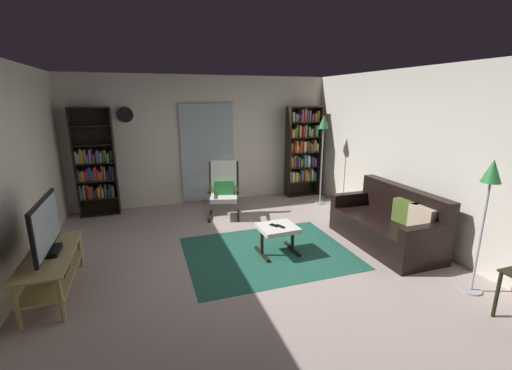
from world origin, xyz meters
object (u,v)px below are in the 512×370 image
(bookshelf_near_tv, at_px, (96,168))
(floor_lamp_by_sofa, at_px, (490,186))
(ottoman, at_px, (278,231))
(tv_remote, at_px, (280,226))
(leather_sofa, at_px, (388,225))
(floor_lamp_by_shelf, at_px, (323,131))
(wall_clock, at_px, (125,115))
(tv_stand, at_px, (52,267))
(cell_phone, at_px, (274,225))
(television, at_px, (46,228))
(lounge_armchair, at_px, (224,188))
(bookshelf_near_sofa, at_px, (302,149))

(bookshelf_near_tv, bearing_deg, floor_lamp_by_sofa, -44.76)
(ottoman, bearing_deg, tv_remote, -62.61)
(leather_sofa, xyz_separation_m, floor_lamp_by_shelf, (0.05, 2.14, 1.20))
(leather_sofa, xyz_separation_m, floor_lamp_by_sofa, (0.06, -1.37, 0.93))
(floor_lamp_by_sofa, xyz_separation_m, floor_lamp_by_shelf, (-0.01, 3.51, 0.26))
(ottoman, distance_m, wall_clock, 3.73)
(tv_stand, height_order, cell_phone, tv_stand)
(ottoman, bearing_deg, television, -176.94)
(cell_phone, bearing_deg, lounge_armchair, 67.96)
(leather_sofa, distance_m, wall_clock, 5.00)
(leather_sofa, height_order, tv_remote, leather_sofa)
(tv_stand, relative_size, cell_phone, 9.19)
(lounge_armchair, bearing_deg, tv_stand, -141.00)
(tv_remote, distance_m, wall_clock, 3.75)
(tv_stand, xyz_separation_m, floor_lamp_by_sofa, (4.52, -1.49, 0.92))
(television, distance_m, leather_sofa, 4.48)
(floor_lamp_by_sofa, height_order, wall_clock, wall_clock)
(leather_sofa, relative_size, wall_clock, 5.97)
(lounge_armchair, xyz_separation_m, wall_clock, (-1.64, 0.95, 1.32))
(wall_clock, bearing_deg, floor_lamp_by_shelf, -13.70)
(floor_lamp_by_shelf, distance_m, wall_clock, 3.83)
(lounge_armchair, xyz_separation_m, cell_phone, (0.30, -1.80, -0.12))
(wall_clock, bearing_deg, television, -105.23)
(television, relative_size, lounge_armchair, 0.99)
(cell_phone, relative_size, floor_lamp_by_shelf, 0.08)
(tv_stand, xyz_separation_m, floor_lamp_by_shelf, (4.51, 2.02, 1.19))
(bookshelf_near_sofa, bearing_deg, ottoman, -122.19)
(television, xyz_separation_m, bookshelf_near_tv, (0.21, 2.78, 0.11))
(leather_sofa, bearing_deg, tv_remote, 172.39)
(ottoman, bearing_deg, wall_clock, 125.41)
(bookshelf_near_sofa, distance_m, leather_sofa, 2.97)
(tv_remote, bearing_deg, wall_clock, 105.60)
(television, distance_m, tv_remote, 2.83)
(bookshelf_near_tv, xyz_separation_m, tv_remote, (2.59, -2.68, -0.48))
(television, height_order, lounge_armchair, television)
(floor_lamp_by_sofa, bearing_deg, bookshelf_near_sofa, 91.30)
(leather_sofa, distance_m, lounge_armchair, 2.92)
(cell_phone, bearing_deg, floor_lamp_by_shelf, 14.81)
(leather_sofa, height_order, wall_clock, wall_clock)
(bookshelf_near_sofa, bearing_deg, tv_stand, -148.05)
(television, bearing_deg, tv_stand, 131.20)
(leather_sofa, distance_m, floor_lamp_by_sofa, 1.66)
(television, bearing_deg, cell_phone, 3.66)
(bookshelf_near_sofa, distance_m, cell_phone, 3.15)
(tv_remote, bearing_deg, ottoman, 97.70)
(ottoman, bearing_deg, floor_lamp_by_sofa, -43.21)
(tv_stand, relative_size, bookshelf_near_sofa, 0.65)
(bookshelf_near_sofa, bearing_deg, television, -148.01)
(lounge_armchair, height_order, cell_phone, lounge_armchair)
(cell_phone, bearing_deg, television, 152.20)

